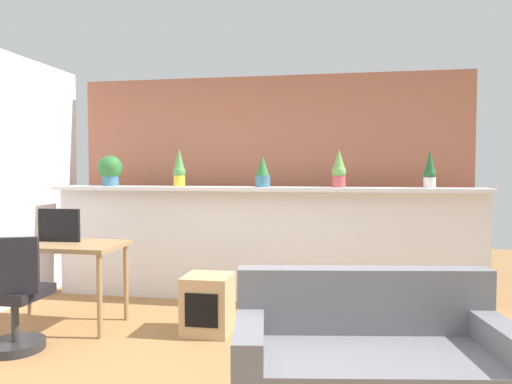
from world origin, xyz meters
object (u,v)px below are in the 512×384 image
object	(u,v)px
potted_plant_2	(263,172)
potted_plant_4	(430,171)
potted_plant_0	(110,169)
potted_plant_3	(339,169)
desk	(61,252)
tv_monitor	(59,225)
office_chair	(13,303)
side_cube_shelf	(208,304)
potted_plant_1	(179,169)
couch	(372,367)

from	to	relation	value
potted_plant_2	potted_plant_4	distance (m)	1.68
potted_plant_0	potted_plant_3	distance (m)	2.52
potted_plant_3	potted_plant_2	bearing A→B (deg)	-176.97
potted_plant_2	desk	size ratio (longest dim) A/B	0.30
tv_monitor	potted_plant_2	bearing A→B (deg)	29.33
potted_plant_0	tv_monitor	xyz separation A→B (m)	(0.00, -1.01, -0.51)
desk	potted_plant_2	bearing A→B (deg)	32.29
potted_plant_0	potted_plant_4	bearing A→B (deg)	-0.30
office_chair	desk	bearing A→B (deg)	89.87
potted_plant_3	tv_monitor	bearing A→B (deg)	-158.06
potted_plant_4	side_cube_shelf	distance (m)	2.52
potted_plant_1	desk	world-z (taller)	potted_plant_1
potted_plant_1	desk	bearing A→B (deg)	-124.43
potted_plant_4	desk	bearing A→B (deg)	-162.21
potted_plant_1	potted_plant_3	size ratio (longest dim) A/B	1.05
potted_plant_2	potted_plant_3	world-z (taller)	potted_plant_3
tv_monitor	office_chair	size ratio (longest dim) A/B	0.44
potted_plant_0	desk	xyz separation A→B (m)	(0.07, -1.09, -0.75)
potted_plant_0	desk	size ratio (longest dim) A/B	0.31
potted_plant_1	potted_plant_2	xyz separation A→B (m)	(0.92, -0.03, -0.04)
potted_plant_4	couch	world-z (taller)	potted_plant_4
potted_plant_1	tv_monitor	distance (m)	1.39
potted_plant_3	tv_monitor	world-z (taller)	potted_plant_3
side_cube_shelf	office_chair	bearing A→B (deg)	-152.63
potted_plant_3	desk	distance (m)	2.79
desk	tv_monitor	bearing A→B (deg)	129.14
potted_plant_0	couch	size ratio (longest dim) A/B	0.21
desk	couch	bearing A→B (deg)	-23.29
potted_plant_2	side_cube_shelf	distance (m)	1.55
desk	couch	world-z (taller)	couch
tv_monitor	couch	size ratio (longest dim) A/B	0.24
tv_monitor	office_chair	bearing A→B (deg)	-85.06
potted_plant_2	couch	size ratio (longest dim) A/B	0.20
potted_plant_1	couch	size ratio (longest dim) A/B	0.25
potted_plant_3	desk	bearing A→B (deg)	-155.96
potted_plant_2	couch	world-z (taller)	potted_plant_2
potted_plant_0	tv_monitor	size ratio (longest dim) A/B	0.86
side_cube_shelf	potted_plant_3	bearing A→B (deg)	43.61
side_cube_shelf	couch	distance (m)	1.76
potted_plant_1	potted_plant_3	xyz separation A→B (m)	(1.71, 0.01, -0.01)
couch	potted_plant_4	bearing A→B (deg)	72.68
desk	office_chair	size ratio (longest dim) A/B	1.21
potted_plant_2	desk	bearing A→B (deg)	-147.71
potted_plant_4	office_chair	world-z (taller)	potted_plant_4
couch	tv_monitor	bearing A→B (deg)	155.80
potted_plant_2	couch	xyz separation A→B (m)	(0.99, -2.19, -1.10)
side_cube_shelf	tv_monitor	bearing A→B (deg)	178.47
office_chair	potted_plant_0	bearing A→B (deg)	92.12
potted_plant_1	office_chair	xyz separation A→B (m)	(-0.74, -1.74, -1.03)
tv_monitor	couch	xyz separation A→B (m)	(2.72, -1.22, -0.62)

